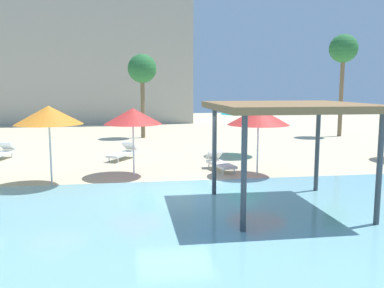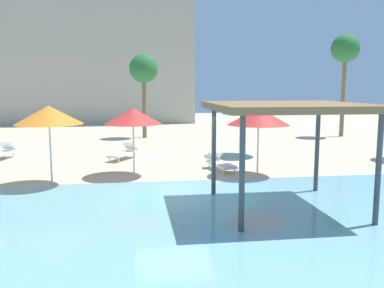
{
  "view_description": "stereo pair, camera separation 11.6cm",
  "coord_description": "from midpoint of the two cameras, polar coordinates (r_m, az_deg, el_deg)",
  "views": [
    {
      "loc": [
        -1.37,
        -12.98,
        3.41
      ],
      "look_at": [
        0.87,
        2.0,
        1.3
      ],
      "focal_mm": 38.74,
      "sensor_mm": 36.0,
      "label": 1
    },
    {
      "loc": [
        -1.26,
        -13.0,
        3.41
      ],
      "look_at": [
        0.87,
        2.0,
        1.3
      ],
      "focal_mm": 38.74,
      "sensor_mm": 36.0,
      "label": 2
    }
  ],
  "objects": [
    {
      "name": "beach_umbrella_orange_3",
      "position": [
        14.92,
        -18.9,
        3.8
      ],
      "size": [
        2.3,
        2.3,
        2.77
      ],
      "color": "silver",
      "rests_on": "ground"
    },
    {
      "name": "lagoon_water",
      "position": [
        8.55,
        1.51,
        -15.42
      ],
      "size": [
        44.0,
        13.5,
        0.04
      ],
      "primitive_type": "cube",
      "color": "#7AB7C1",
      "rests_on": "ground"
    },
    {
      "name": "beach_umbrella_red_2",
      "position": [
        15.87,
        -7.91,
        3.82
      ],
      "size": [
        2.22,
        2.22,
        2.6
      ],
      "color": "silver",
      "rests_on": "ground"
    },
    {
      "name": "ground_plane",
      "position": [
        13.49,
        -2.22,
        -6.71
      ],
      "size": [
        80.0,
        80.0,
        0.0
      ],
      "primitive_type": "plane",
      "color": "beige"
    },
    {
      "name": "lounge_chair_2",
      "position": [
        21.47,
        -24.53,
        -1.04
      ],
      "size": [
        1.03,
        1.98,
        0.74
      ],
      "rotation": [
        0.0,
        0.0,
        -1.81
      ],
      "color": "white",
      "rests_on": "ground"
    },
    {
      "name": "hotel_block_0",
      "position": [
        44.26,
        -15.94,
        13.36
      ],
      "size": [
        23.0,
        11.39,
        15.67
      ],
      "primitive_type": "cube",
      "color": "#B2A893",
      "rests_on": "ground"
    },
    {
      "name": "lounge_chair_1",
      "position": [
        19.79,
        -9.11,
        -1.12
      ],
      "size": [
        1.48,
        1.94,
        0.74
      ],
      "rotation": [
        0.0,
        0.0,
        -2.1
      ],
      "color": "white",
      "rests_on": "ground"
    },
    {
      "name": "shade_pavilion",
      "position": [
        11.57,
        13.27,
        4.55
      ],
      "size": [
        4.09,
        4.09,
        2.96
      ],
      "color": "#42474C",
      "rests_on": "ground"
    },
    {
      "name": "palm_tree_0",
      "position": [
        27.87,
        -6.55,
        10.06
      ],
      "size": [
        1.9,
        1.9,
        5.54
      ],
      "color": "brown",
      "rests_on": "ground"
    },
    {
      "name": "lounge_chair_0",
      "position": [
        17.01,
        4.04,
        -2.52
      ],
      "size": [
        0.97,
        1.98,
        0.74
      ],
      "rotation": [
        0.0,
        0.0,
        -1.37
      ],
      "color": "white",
      "rests_on": "ground"
    },
    {
      "name": "beach_umbrella_red_0",
      "position": [
        15.97,
        9.35,
        3.77
      ],
      "size": [
        2.37,
        2.37,
        2.61
      ],
      "color": "silver",
      "rests_on": "ground"
    },
    {
      "name": "beach_umbrella_teal_5",
      "position": [
        20.55,
        7.54,
        5.0
      ],
      "size": [
        2.39,
        2.39,
        2.72
      ],
      "color": "silver",
      "rests_on": "ground"
    },
    {
      "name": "palm_tree_1",
      "position": [
        30.3,
        20.46,
        11.88
      ],
      "size": [
        1.9,
        1.9,
        6.9
      ],
      "color": "brown",
      "rests_on": "ground"
    }
  ]
}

